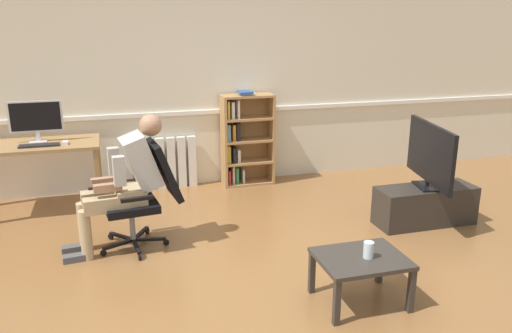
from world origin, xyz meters
TOP-DOWN VIEW (x-y plane):
  - ground_plane at (0.00, 0.00)m, footprint 18.00×18.00m
  - back_wall at (0.00, 2.65)m, footprint 12.00×0.13m
  - computer_desk at (-1.89, 2.15)m, footprint 1.23×0.67m
  - imac_monitor at (-1.90, 2.23)m, footprint 0.55×0.14m
  - keyboard at (-1.88, 2.01)m, footprint 0.40×0.12m
  - computer_mouse at (-1.62, 2.03)m, footprint 0.06×0.10m
  - bookshelf at (0.45, 2.44)m, footprint 0.64×0.29m
  - radiator at (-0.59, 2.54)m, footprint 0.88×0.08m
  - office_chair at (-0.87, 0.93)m, footprint 0.78×0.63m
  - person_seated at (-1.06, 0.91)m, footprint 0.96×0.42m
  - tv_stand at (1.90, 0.65)m, footprint 1.03×0.37m
  - tv_screen at (1.90, 0.65)m, footprint 0.26×1.01m
  - coffee_table at (0.56, -0.54)m, footprint 0.64×0.52m
  - drinking_glass at (0.59, -0.57)m, footprint 0.08×0.08m

SIDE VIEW (x-z plane):
  - ground_plane at x=0.00m, z-range 0.00..0.00m
  - tv_stand at x=1.90m, z-range 0.00..0.39m
  - radiator at x=-0.59m, z-range 0.00..0.64m
  - coffee_table at x=0.56m, z-range 0.13..0.51m
  - drinking_glass at x=0.59m, z-range 0.37..0.50m
  - office_chair at x=-0.87m, z-range 0.04..1.02m
  - bookshelf at x=0.45m, z-range -0.02..1.17m
  - computer_desk at x=-1.89m, z-range 0.27..1.03m
  - person_seated at x=-1.06m, z-range 0.04..1.27m
  - tv_screen at x=1.90m, z-range 0.41..1.06m
  - keyboard at x=-1.88m, z-range 0.76..0.78m
  - computer_mouse at x=-1.62m, z-range 0.76..0.79m
  - imac_monitor at x=-1.90m, z-range 0.79..1.24m
  - back_wall at x=0.00m, z-range 0.00..2.70m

